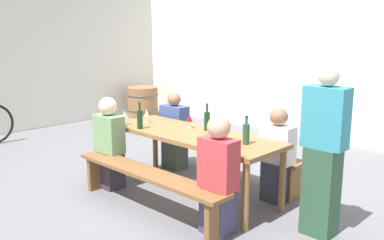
% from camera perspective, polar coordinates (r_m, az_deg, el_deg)
% --- Properties ---
extents(ground_plane, '(24.00, 24.00, 0.00)m').
position_cam_1_polar(ground_plane, '(5.09, 0.00, -9.95)').
color(ground_plane, slate).
extents(back_wall, '(14.00, 0.20, 3.20)m').
position_cam_1_polar(back_wall, '(7.60, 18.62, 9.10)').
color(back_wall, silver).
rests_on(back_wall, ground).
extents(side_wall, '(0.20, 7.30, 3.20)m').
position_cam_1_polar(side_wall, '(8.66, -23.18, 9.05)').
color(side_wall, silver).
rests_on(side_wall, ground).
extents(tasting_table, '(2.21, 0.76, 0.75)m').
position_cam_1_polar(tasting_table, '(4.88, 0.00, -2.61)').
color(tasting_table, olive).
rests_on(tasting_table, ground).
extents(bench_near, '(2.11, 0.30, 0.45)m').
position_cam_1_polar(bench_near, '(4.53, -6.06, -8.02)').
color(bench_near, brown).
rests_on(bench_near, ground).
extents(bench_far, '(2.11, 0.30, 0.45)m').
position_cam_1_polar(bench_far, '(5.46, 4.99, -4.49)').
color(bench_far, brown).
rests_on(bench_far, ground).
extents(wine_bottle_0, '(0.07, 0.07, 0.32)m').
position_cam_1_polar(wine_bottle_0, '(4.97, 2.03, -0.06)').
color(wine_bottle_0, '#143319').
rests_on(wine_bottle_0, tasting_table).
extents(wine_bottle_1, '(0.07, 0.07, 0.30)m').
position_cam_1_polar(wine_bottle_1, '(4.39, 7.33, -1.82)').
color(wine_bottle_1, '#234C2D').
rests_on(wine_bottle_1, tasting_table).
extents(wine_bottle_2, '(0.07, 0.07, 0.32)m').
position_cam_1_polar(wine_bottle_2, '(5.07, -7.06, 0.16)').
color(wine_bottle_2, '#143319').
rests_on(wine_bottle_2, tasting_table).
extents(wine_glass_0, '(0.07, 0.07, 0.18)m').
position_cam_1_polar(wine_glass_0, '(5.33, -9.09, 0.69)').
color(wine_glass_0, silver).
rests_on(wine_glass_0, tasting_table).
extents(wine_glass_1, '(0.08, 0.08, 0.17)m').
position_cam_1_polar(wine_glass_1, '(5.06, -0.36, 0.22)').
color(wine_glass_1, silver).
rests_on(wine_glass_1, tasting_table).
extents(wine_glass_2, '(0.07, 0.07, 0.17)m').
position_cam_1_polar(wine_glass_2, '(4.87, 2.67, -0.28)').
color(wine_glass_2, silver).
rests_on(wine_glass_2, tasting_table).
extents(wine_glass_3, '(0.07, 0.07, 0.18)m').
position_cam_1_polar(wine_glass_3, '(5.41, -6.14, 0.91)').
color(wine_glass_3, silver).
rests_on(wine_glass_3, tasting_table).
extents(seated_guest_near_0, '(0.39, 0.24, 1.13)m').
position_cam_1_polar(seated_guest_near_0, '(5.24, -11.11, -3.31)').
color(seated_guest_near_0, '#372E3B').
rests_on(seated_guest_near_0, ground).
extents(seated_guest_near_1, '(0.36, 0.24, 1.15)m').
position_cam_1_polar(seated_guest_near_1, '(3.99, 3.56, -7.75)').
color(seated_guest_near_1, '#403C5E').
rests_on(seated_guest_near_1, ground).
extents(seated_guest_far_0, '(0.40, 0.24, 1.07)m').
position_cam_1_polar(seated_guest_far_0, '(5.88, -2.39, -1.83)').
color(seated_guest_far_0, '#465048').
rests_on(seated_guest_far_0, ground).
extents(seated_guest_far_1, '(0.37, 0.24, 1.08)m').
position_cam_1_polar(seated_guest_far_1, '(4.85, 11.42, -4.94)').
color(seated_guest_far_1, '#343A49').
rests_on(seated_guest_far_1, ground).
extents(standing_host, '(0.39, 0.24, 1.60)m').
position_cam_1_polar(standing_host, '(4.08, 17.32, -4.68)').
color(standing_host, '#2B4F36').
rests_on(standing_host, ground).
extents(wine_barrel, '(0.71, 0.71, 0.66)m').
position_cam_1_polar(wine_barrel, '(9.57, -6.67, 2.47)').
color(wine_barrel, olive).
rests_on(wine_barrel, ground).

